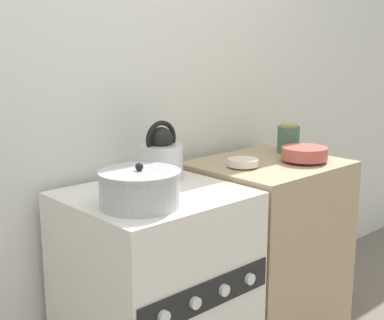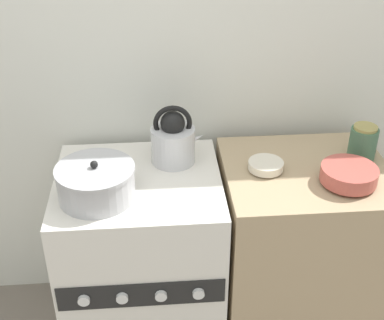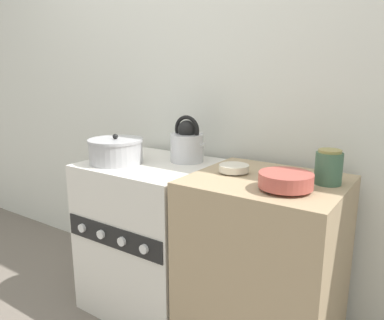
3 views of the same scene
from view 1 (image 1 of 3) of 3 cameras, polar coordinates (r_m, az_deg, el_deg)
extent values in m
cube|color=silver|center=(2.26, -10.13, 8.89)|extent=(7.00, 0.06, 2.50)
cube|color=silver|center=(2.18, -3.93, -13.97)|extent=(0.65, 0.59, 0.83)
cube|color=black|center=(1.94, 1.71, -14.23)|extent=(0.62, 0.01, 0.11)
cylinder|color=silver|center=(1.81, -3.01, -16.36)|extent=(0.04, 0.02, 0.04)
cylinder|color=silver|center=(1.89, 0.35, -15.00)|extent=(0.04, 0.02, 0.04)
cylinder|color=silver|center=(1.98, 3.46, -13.70)|extent=(0.04, 0.02, 0.04)
cylinder|color=silver|center=(2.07, 6.19, -12.50)|extent=(0.04, 0.02, 0.04)
cube|color=tan|center=(2.60, 7.89, -9.34)|extent=(0.65, 0.57, 0.85)
cylinder|color=silver|center=(2.20, -3.28, -0.24)|extent=(0.18, 0.18, 0.15)
sphere|color=black|center=(2.18, -3.31, 2.27)|extent=(0.10, 0.10, 0.10)
torus|color=black|center=(2.18, -3.31, 2.24)|extent=(0.15, 0.02, 0.15)
cone|color=silver|center=(2.25, -1.63, 0.62)|extent=(0.09, 0.04, 0.07)
cylinder|color=#B2B2B7|center=(1.85, -5.59, -3.27)|extent=(0.28, 0.28, 0.11)
cylinder|color=#B2B2B7|center=(1.83, -5.63, -1.36)|extent=(0.29, 0.29, 0.01)
sphere|color=black|center=(1.83, -5.64, -0.72)|extent=(0.03, 0.03, 0.03)
cylinder|color=#B75147|center=(2.50, 11.86, -0.07)|extent=(0.09, 0.09, 0.01)
cylinder|color=#B75147|center=(2.50, 11.90, 0.71)|extent=(0.21, 0.21, 0.06)
cylinder|color=beige|center=(2.36, 5.44, -0.70)|extent=(0.06, 0.06, 0.01)
cylinder|color=beige|center=(2.35, 5.45, -0.25)|extent=(0.14, 0.14, 0.03)
cylinder|color=#3F664C|center=(2.68, 10.23, 2.13)|extent=(0.11, 0.11, 0.13)
cylinder|color=#998C4C|center=(2.67, 10.29, 3.65)|extent=(0.09, 0.09, 0.01)
camera|label=2|loc=(1.42, 61.68, 30.37)|focal=50.00mm
camera|label=3|loc=(2.48, 46.44, 6.63)|focal=35.00mm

